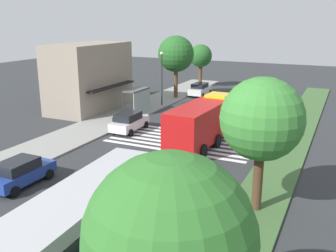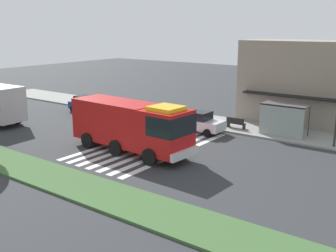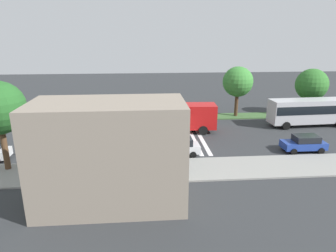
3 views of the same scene
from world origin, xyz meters
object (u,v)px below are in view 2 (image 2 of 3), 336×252
(fire_truck, at_px, (134,125))
(parked_car_west, at_px, (89,104))
(bus_stop_shelter, at_px, (283,114))
(bench_near_shelter, at_px, (236,123))
(parked_car_mid, at_px, (197,121))

(fire_truck, distance_m, parked_car_west, 14.49)
(fire_truck, bearing_deg, parked_car_west, 152.46)
(parked_car_west, bearing_deg, bus_stop_shelter, 7.25)
(parked_car_west, bearing_deg, bench_near_shelter, 9.28)
(parked_car_mid, xyz_separation_m, bus_stop_shelter, (6.26, 2.48, 1.00))
(parked_car_mid, bearing_deg, fire_truck, -94.33)
(parked_car_west, bearing_deg, parked_car_mid, -0.14)
(parked_car_mid, relative_size, bench_near_shelter, 2.75)
(parked_car_mid, bearing_deg, bus_stop_shelter, 20.50)
(parked_car_west, xyz_separation_m, parked_car_mid, (12.86, -0.00, 0.04))
(parked_car_west, height_order, bench_near_shelter, parked_car_west)
(parked_car_mid, distance_m, bus_stop_shelter, 6.81)
(parked_car_west, distance_m, bus_stop_shelter, 19.30)
(fire_truck, bearing_deg, bus_stop_shelter, 58.76)
(bus_stop_shelter, distance_m, bench_near_shelter, 4.20)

